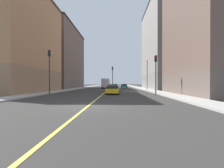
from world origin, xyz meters
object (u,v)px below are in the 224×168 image
object	(u,v)px
car_blue	(108,86)
car_teal	(124,86)
building_left_near	(210,18)
traffic_light_median_far	(113,75)
building_right_midblock	(62,58)
box_truck	(106,83)
street_lamp_left_near	(147,71)
car_black	(115,85)
building_right_corner	(19,41)
traffic_light_left_near	(156,69)
building_left_mid	(164,47)
car_yellow	(113,90)
traffic_light_right_near	(49,66)
car_red	(113,88)

from	to	relation	value
car_blue	car_teal	distance (m)	9.76
building_left_near	traffic_light_median_far	xyz separation A→B (m)	(-14.15, 20.15, -7.00)
building_right_midblock	car_blue	bearing A→B (deg)	37.11
building_left_near	box_truck	distance (m)	34.31
street_lamp_left_near	box_truck	distance (m)	18.75
car_black	street_lamp_left_near	bearing A→B (deg)	-78.77
building_right_corner	traffic_light_left_near	bearing A→B (deg)	-13.93
building_left_mid	street_lamp_left_near	bearing A→B (deg)	-119.31
car_blue	street_lamp_left_near	bearing A→B (deg)	-70.66
car_blue	traffic_light_median_far	bearing A→B (deg)	-84.10
car_yellow	street_lamp_left_near	bearing A→B (deg)	58.59
car_blue	car_black	world-z (taller)	car_blue
car_yellow	box_truck	world-z (taller)	box_truck
building_left_mid	car_black	world-z (taller)	building_left_mid
traffic_light_right_near	car_teal	distance (m)	35.26
building_right_corner	traffic_light_left_near	size ratio (longest dim) A/B	3.57
car_blue	traffic_light_left_near	bearing A→B (deg)	-77.95
building_right_corner	car_red	bearing A→B (deg)	15.50
building_left_near	car_red	distance (m)	19.81
traffic_light_median_far	car_blue	world-z (taller)	traffic_light_median_far
traffic_light_left_near	car_black	world-z (taller)	traffic_light_left_near
building_left_mid	street_lamp_left_near	xyz separation A→B (m)	(-6.53, -11.63, -7.53)
traffic_light_median_far	box_truck	world-z (taller)	traffic_light_median_far
building_left_near	car_yellow	size ratio (longest dim) A/B	5.11
building_right_corner	street_lamp_left_near	bearing A→B (deg)	17.56
car_blue	car_black	xyz separation A→B (m)	(2.59, 8.30, -0.06)
traffic_light_left_near	traffic_light_median_far	distance (m)	21.36
street_lamp_left_near	car_red	bearing A→B (deg)	-157.91
building_right_corner	car_red	size ratio (longest dim) A/B	4.55
car_yellow	car_red	size ratio (longest dim) A/B	0.96
traffic_light_median_far	box_truck	bearing A→B (deg)	105.05
traffic_light_right_near	street_lamp_left_near	size ratio (longest dim) A/B	0.96
building_right_corner	car_yellow	distance (m)	19.06
building_left_near	box_truck	bearing A→B (deg)	119.83
car_black	car_red	xyz separation A→B (m)	(-0.08, -39.03, 0.06)
building_left_near	car_black	distance (m)	51.94
street_lamp_left_near	car_blue	xyz separation A→B (m)	(-9.75, 27.79, -3.55)
building_left_near	building_left_mid	xyz separation A→B (m)	(0.00, 24.61, 0.97)
building_left_near	box_truck	size ratio (longest dim) A/B	2.79
traffic_light_left_near	car_blue	distance (m)	41.95
building_left_mid	traffic_light_median_far	bearing A→B (deg)	-162.50
traffic_light_median_far	car_red	xyz separation A→B (m)	(0.38, -10.11, -3.11)
car_red	car_blue	bearing A→B (deg)	94.68
building_left_mid	car_yellow	size ratio (longest dim) A/B	5.76
traffic_light_median_far	car_red	distance (m)	10.58
building_left_near	building_right_corner	bearing A→B (deg)	169.75
building_left_mid	car_yellow	xyz separation A→B (m)	(-13.66, -23.30, -11.11)
box_truck	building_right_corner	bearing A→B (deg)	-120.75
box_truck	car_yellow	bearing A→B (deg)	-84.19
traffic_light_left_near	building_left_near	bearing A→B (deg)	1.24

